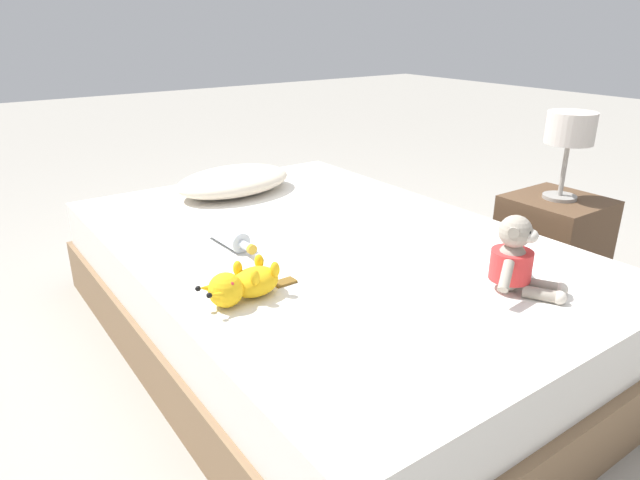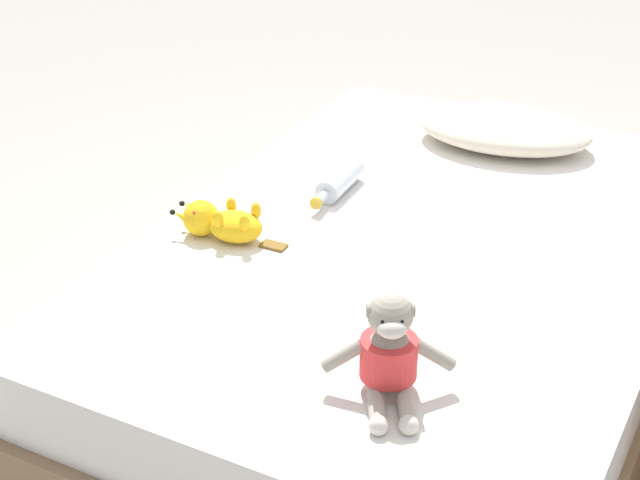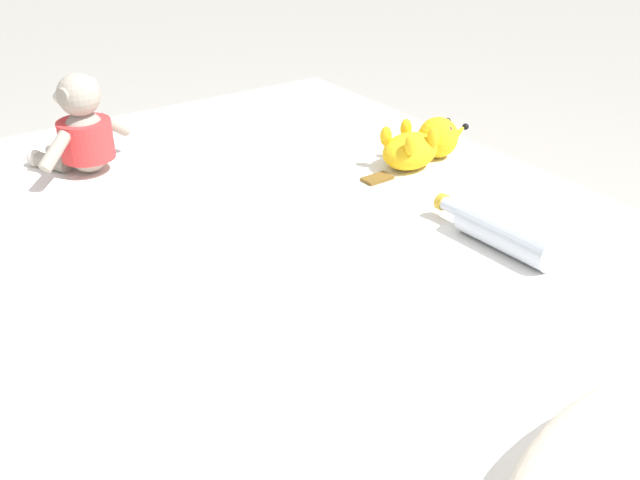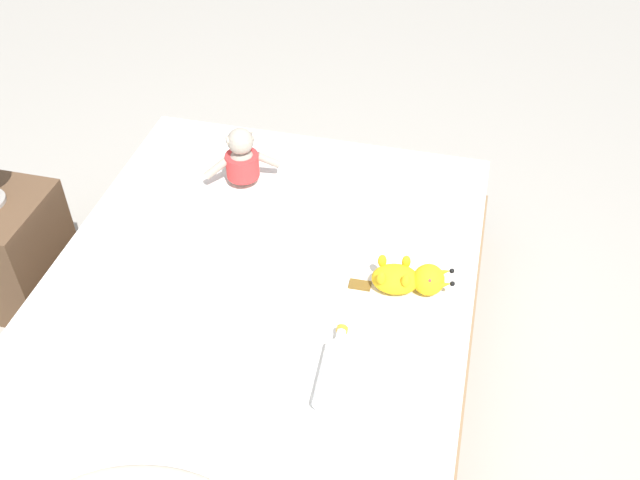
{
  "view_description": "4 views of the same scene",
  "coord_description": "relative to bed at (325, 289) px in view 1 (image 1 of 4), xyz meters",
  "views": [
    {
      "loc": [
        -1.14,
        -1.57,
        1.17
      ],
      "look_at": [
        -0.19,
        -0.23,
        0.52
      ],
      "focal_mm": 31.67,
      "sensor_mm": 36.0,
      "label": 1
    },
    {
      "loc": [
        0.86,
        -2.22,
        1.69
      ],
      "look_at": [
        -0.19,
        -0.22,
        0.46
      ],
      "focal_mm": 55.44,
      "sensor_mm": 36.0,
      "label": 2
    },
    {
      "loc": [
        0.62,
        0.89,
        1.06
      ],
      "look_at": [
        0.0,
        0.0,
        0.46
      ],
      "focal_mm": 38.87,
      "sensor_mm": 36.0,
      "label": 3
    },
    {
      "loc": [
        -0.57,
        1.34,
        2.05
      ],
      "look_at": [
        -0.17,
        -0.3,
        0.51
      ],
      "focal_mm": 40.37,
      "sensor_mm": 36.0,
      "label": 4
    }
  ],
  "objects": [
    {
      "name": "pillow",
      "position": [
        -0.0,
        0.72,
        0.26
      ],
      "size": [
        0.61,
        0.44,
        0.11
      ],
      "color": "beige",
      "rests_on": "bed"
    },
    {
      "name": "ground_plane",
      "position": [
        0.0,
        0.0,
        -0.2
      ],
      "size": [
        16.0,
        16.0,
        0.0
      ],
      "primitive_type": "plane",
      "color": "#9E998E"
    },
    {
      "name": "bed",
      "position": [
        0.0,
        0.0,
        0.0
      ],
      "size": [
        1.4,
        2.08,
        0.41
      ],
      "color": "#846647",
      "rests_on": "ground_plane"
    },
    {
      "name": "bedside_lamp",
      "position": [
        1.03,
        -0.28,
        0.53
      ],
      "size": [
        0.2,
        0.2,
        0.37
      ],
      "color": "gray",
      "rests_on": "nightstand"
    },
    {
      "name": "glass_bottle",
      "position": [
        -0.32,
        0.15,
        0.24
      ],
      "size": [
        0.08,
        0.28,
        0.07
      ],
      "color": "silver",
      "rests_on": "bed"
    },
    {
      "name": "plush_monkey",
      "position": [
        0.21,
        -0.67,
        0.3
      ],
      "size": [
        0.26,
        0.24,
        0.24
      ],
      "color": "#9E9384",
      "rests_on": "bed"
    },
    {
      "name": "plush_yellow_creature",
      "position": [
        -0.47,
        -0.25,
        0.25
      ],
      "size": [
        0.33,
        0.13,
        0.1
      ],
      "color": "yellow",
      "rests_on": "bed"
    },
    {
      "name": "nightstand",
      "position": [
        1.03,
        -0.28,
        0.02
      ],
      "size": [
        0.37,
        0.37,
        0.45
      ],
      "color": "brown",
      "rests_on": "ground_plane"
    }
  ]
}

